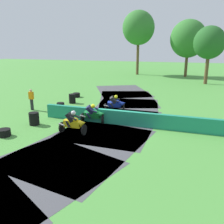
# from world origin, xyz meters

# --- Properties ---
(ground_plane) EXTENTS (120.00, 120.00, 0.00)m
(ground_plane) POSITION_xyz_m (0.00, 0.00, 0.00)
(ground_plane) COLOR #4C933D
(track_asphalt) EXTENTS (9.89, 31.11, 0.01)m
(track_asphalt) POSITION_xyz_m (-1.26, 0.03, 0.00)
(track_asphalt) COLOR #47474C
(track_asphalt) RESTS_ON ground
(safety_barrier) EXTENTS (19.56, 0.79, 0.90)m
(safety_barrier) POSITION_xyz_m (4.92, -0.12, 0.45)
(safety_barrier) COLOR #1E8466
(safety_barrier) RESTS_ON ground
(motorcycle_lead_yellow) EXTENTS (1.69, 0.71, 1.42)m
(motorcycle_lead_yellow) POSITION_xyz_m (-1.68, -2.43, 0.66)
(motorcycle_lead_yellow) COLOR black
(motorcycle_lead_yellow) RESTS_ON ground
(motorcycle_chase_green) EXTENTS (1.68, 0.92, 1.42)m
(motorcycle_chase_green) POSITION_xyz_m (-1.33, -0.32, 0.63)
(motorcycle_chase_green) COLOR black
(motorcycle_chase_green) RESTS_ON ground
(motorcycle_trailing_blue) EXTENTS (1.71, 1.03, 1.42)m
(motorcycle_trailing_blue) POSITION_xyz_m (-0.78, 2.77, 0.63)
(motorcycle_trailing_blue) COLOR black
(motorcycle_trailing_blue) RESTS_ON ground
(tire_stack_mid_a) EXTENTS (0.70, 0.70, 0.40)m
(tire_stack_mid_a) POSITION_xyz_m (-5.17, -3.91, 0.20)
(tire_stack_mid_a) COLOR black
(tire_stack_mid_a) RESTS_ON ground
(tire_stack_mid_b) EXTENTS (0.62, 0.62, 0.80)m
(tire_stack_mid_b) POSITION_xyz_m (-4.76, -1.72, 0.40)
(tire_stack_mid_b) COLOR black
(tire_stack_mid_b) RESTS_ON ground
(tire_stack_far) EXTENTS (0.57, 0.57, 0.60)m
(tire_stack_far) POSITION_xyz_m (-4.92, 1.90, 0.30)
(tire_stack_far) COLOR black
(tire_stack_far) RESTS_ON ground
(tire_stack_extra_a) EXTENTS (0.56, 0.56, 0.80)m
(tire_stack_extra_a) POSITION_xyz_m (-5.14, 4.31, 0.40)
(tire_stack_extra_a) COLOR black
(tire_stack_extra_a) RESTS_ON ground
(tire_stack_extra_b) EXTENTS (0.69, 0.69, 0.40)m
(tire_stack_extra_b) POSITION_xyz_m (-5.90, 6.70, 0.20)
(tire_stack_extra_b) COLOR black
(tire_stack_extra_b) RESTS_ON ground
(track_marshal) EXTENTS (0.34, 0.24, 1.63)m
(track_marshal) POSITION_xyz_m (-7.08, 1.32, 0.82)
(track_marshal) COLOR #232328
(track_marshal) RESTS_ON ground
(tree_far_left) EXTENTS (5.22, 5.22, 10.32)m
(tree_far_left) POSITION_xyz_m (-4.11, 26.80, 7.55)
(tree_far_left) COLOR brown
(tree_far_left) RESTS_ON ground
(tree_far_right) EXTENTS (5.44, 5.44, 8.66)m
(tree_far_right) POSITION_xyz_m (3.82, 26.22, 5.79)
(tree_far_right) COLOR brown
(tree_far_right) RESTS_ON ground
(tree_mid_rise) EXTENTS (3.85, 3.85, 7.18)m
(tree_mid_rise) POSITION_xyz_m (6.44, 19.20, 5.12)
(tree_mid_rise) COLOR brown
(tree_mid_rise) RESTS_ON ground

